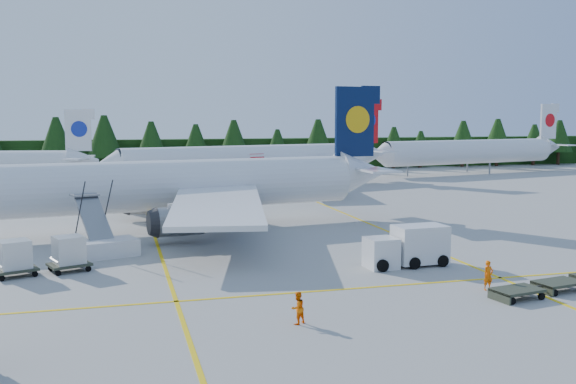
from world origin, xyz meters
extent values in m
plane|color=#A0A09A|center=(0.00, 0.00, 0.00)|extent=(320.00, 320.00, 0.00)
cube|color=yellow|center=(-14.00, 20.00, 0.01)|extent=(0.25, 120.00, 0.01)
cube|color=yellow|center=(6.00, 20.00, 0.01)|extent=(0.25, 120.00, 0.01)
cube|color=yellow|center=(0.00, -6.00, 0.01)|extent=(80.00, 0.25, 0.01)
cube|color=black|center=(0.00, 82.00, 3.00)|extent=(220.00, 4.00, 6.00)
cylinder|color=silver|center=(-14.29, 16.69, 4.00)|extent=(38.06, 10.01, 4.45)
cube|color=#08163A|center=(6.06, 19.75, 9.57)|extent=(4.24, 1.01, 6.90)
cube|color=silver|center=(-12.40, 26.54, 3.34)|extent=(13.42, 17.90, 1.26)
cylinder|color=slate|center=(-14.15, 23.24, 1.78)|extent=(4.09, 2.87, 2.34)
cube|color=silver|center=(-9.59, 7.84, 3.34)|extent=(9.32, 17.55, 1.26)
cylinder|color=slate|center=(-12.23, 10.48, 1.78)|extent=(4.09, 2.87, 2.34)
cylinder|color=silver|center=(1.52, 48.89, 3.94)|extent=(37.11, 13.40, 4.37)
cone|color=silver|center=(-17.98, 43.93, 3.94)|extent=(4.04, 4.99, 4.37)
cube|color=red|center=(21.12, 53.87, 9.40)|extent=(4.12, 1.39, 6.78)
cube|color=silver|center=(2.41, 58.70, 3.28)|extent=(14.30, 17.37, 1.24)
cylinder|color=slate|center=(1.02, 55.30, 1.75)|extent=(4.17, 3.14, 2.30)
cube|color=silver|center=(6.99, 40.69, 3.28)|extent=(7.62, 16.79, 1.24)
cylinder|color=slate|center=(4.14, 43.01, 1.75)|extent=(4.17, 3.14, 2.30)
cylinder|color=slate|center=(-12.17, 45.41, 0.93)|extent=(0.26, 0.26, 1.86)
cube|color=silver|center=(-22.11, 56.35, 8.21)|extent=(3.63, 0.96, 5.92)
cylinder|color=silver|center=(44.92, 63.18, 3.90)|extent=(36.92, 12.35, 4.34)
cone|color=silver|center=(25.45, 58.79, 3.90)|extent=(3.92, 4.90, 4.34)
cube|color=silver|center=(64.48, 67.60, 9.33)|extent=(4.10, 1.28, 6.72)
cylinder|color=slate|center=(31.25, 60.10, 0.87)|extent=(0.26, 0.26, 1.73)
cube|color=silver|center=(-17.98, 6.82, 0.61)|extent=(5.17, 3.76, 1.22)
cube|color=slate|center=(-18.67, 8.92, 2.54)|extent=(3.05, 4.74, 3.28)
cube|color=slate|center=(-19.36, 11.02, 4.03)|extent=(2.30, 1.88, 0.13)
cube|color=silver|center=(-0.11, -1.56, 1.02)|extent=(2.04, 2.04, 2.03)
cube|color=black|center=(-0.11, -1.56, 1.50)|extent=(1.75, 1.93, 0.87)
cube|color=silver|center=(2.78, -1.39, 1.45)|extent=(3.60, 2.33, 2.51)
cube|color=#363C2C|center=(4.21, -10.33, 0.50)|extent=(2.93, 2.12, 0.16)
cube|color=#363C2C|center=(7.48, -9.53, 0.50)|extent=(2.93, 2.12, 0.16)
cube|color=#363C2C|center=(-23.26, 2.25, 0.46)|extent=(3.03, 2.70, 0.16)
cube|color=silver|center=(-23.26, 2.25, 1.42)|extent=(2.26, 2.22, 1.77)
cube|color=#363C2C|center=(-20.08, 2.84, 0.46)|extent=(3.03, 2.70, 0.16)
cube|color=silver|center=(-20.08, 2.84, 1.42)|extent=(2.26, 2.22, 1.77)
imported|color=#FF6005|center=(3.68, -8.30, 0.87)|extent=(0.68, 0.49, 1.73)
imported|color=#FF6805|center=(-8.67, -11.38, 0.80)|extent=(0.96, 0.89, 1.59)
camera|label=1|loc=(-16.90, -40.32, 9.89)|focal=40.00mm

